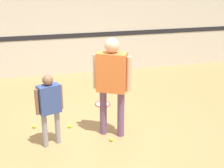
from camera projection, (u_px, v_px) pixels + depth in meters
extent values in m
plane|color=#A87F4C|center=(98.00, 136.00, 5.24)|extent=(16.00, 16.00, 0.00)
cube|color=beige|center=(67.00, 13.00, 7.92)|extent=(16.00, 0.06, 3.20)
cube|color=black|center=(68.00, 36.00, 8.09)|extent=(16.00, 0.01, 0.12)
cylinder|color=#6B4C70|center=(103.00, 112.00, 5.20)|extent=(0.12, 0.12, 0.79)
cylinder|color=#6B4C70|center=(121.00, 114.00, 5.13)|extent=(0.12, 0.12, 0.79)
cube|color=orange|center=(112.00, 72.00, 4.92)|extent=(0.53, 0.45, 0.63)
sphere|color=#DBAD89|center=(112.00, 45.00, 4.77)|extent=(0.23, 0.23, 0.23)
cylinder|color=#DBAD89|center=(96.00, 71.00, 4.99)|extent=(0.08, 0.08, 0.56)
cylinder|color=#DBAD89|center=(129.00, 74.00, 4.86)|extent=(0.08, 0.08, 0.56)
cylinder|color=gray|center=(45.00, 130.00, 4.84)|extent=(0.08, 0.08, 0.56)
cylinder|color=gray|center=(58.00, 127.00, 4.95)|extent=(0.08, 0.08, 0.56)
cube|color=#334784|center=(49.00, 99.00, 4.72)|extent=(0.37, 0.28, 0.45)
sphere|color=brown|center=(48.00, 80.00, 4.62)|extent=(0.16, 0.16, 0.16)
cylinder|color=brown|center=(37.00, 102.00, 4.62)|extent=(0.06, 0.06, 0.40)
cylinder|color=brown|center=(61.00, 97.00, 4.82)|extent=(0.06, 0.06, 0.40)
torus|color=red|center=(103.00, 104.00, 6.48)|extent=(0.40, 0.40, 0.02)
cylinder|color=silver|center=(103.00, 104.00, 6.48)|extent=(0.28, 0.28, 0.01)
cylinder|color=black|center=(104.00, 99.00, 6.71)|extent=(0.08, 0.20, 0.02)
sphere|color=black|center=(104.00, 97.00, 6.81)|extent=(0.03, 0.03, 0.03)
sphere|color=#CCE038|center=(111.00, 139.00, 5.07)|extent=(0.07, 0.07, 0.07)
sphere|color=#CCE038|center=(103.00, 103.00, 6.48)|extent=(0.07, 0.07, 0.07)
sphere|color=#CCE038|center=(70.00, 126.00, 5.51)|extent=(0.07, 0.07, 0.07)
sphere|color=#CCE038|center=(34.00, 126.00, 5.50)|extent=(0.07, 0.07, 0.07)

